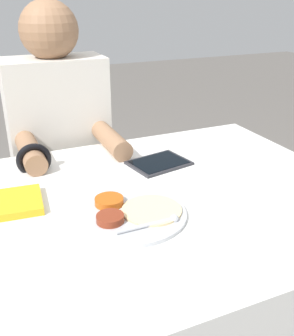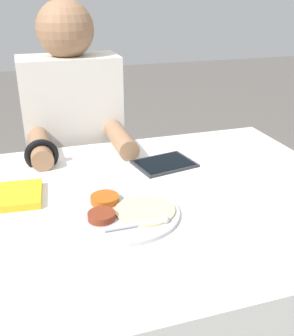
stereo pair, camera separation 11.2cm
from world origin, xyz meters
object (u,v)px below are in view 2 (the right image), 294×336
(thali_tray, at_px, (124,212))
(person_diner, at_px, (76,162))
(tablet_device, at_px, (164,164))
(red_notebook, at_px, (11,197))

(thali_tray, distance_m, person_diner, 0.69)
(tablet_device, height_order, person_diner, person_diner)
(thali_tray, height_order, red_notebook, thali_tray)
(tablet_device, bearing_deg, red_notebook, -169.11)
(red_notebook, height_order, person_diner, person_diner)
(thali_tray, xyz_separation_m, person_diner, (-0.04, 0.67, -0.14))
(thali_tray, distance_m, tablet_device, 0.33)
(tablet_device, bearing_deg, thali_tray, -127.59)
(thali_tray, relative_size, person_diner, 0.23)
(thali_tray, relative_size, red_notebook, 1.57)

